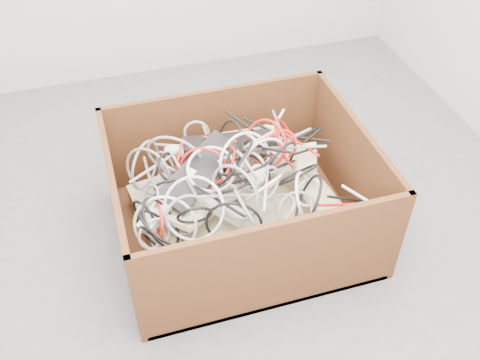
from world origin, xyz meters
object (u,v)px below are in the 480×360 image
object	(u,v)px
power_strip_left	(168,200)
vga_plug	(310,162)
power_strip_right	(211,203)
cardboard_box	(238,211)

from	to	relation	value
power_strip_left	vga_plug	world-z (taller)	power_strip_left
power_strip_right	vga_plug	distance (m)	0.48
cardboard_box	power_strip_left	xyz separation A→B (m)	(-0.31, -0.08, 0.23)
power_strip_right	vga_plug	size ratio (longest dim) A/B	6.73
power_strip_left	vga_plug	distance (m)	0.65
cardboard_box	power_strip_right	world-z (taller)	cardboard_box
vga_plug	cardboard_box	bearing A→B (deg)	-146.18
cardboard_box	power_strip_right	bearing A→B (deg)	-146.05
power_strip_left	power_strip_right	xyz separation A→B (m)	(0.17, -0.02, -0.04)
power_strip_left	vga_plug	size ratio (longest dim) A/B	7.16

